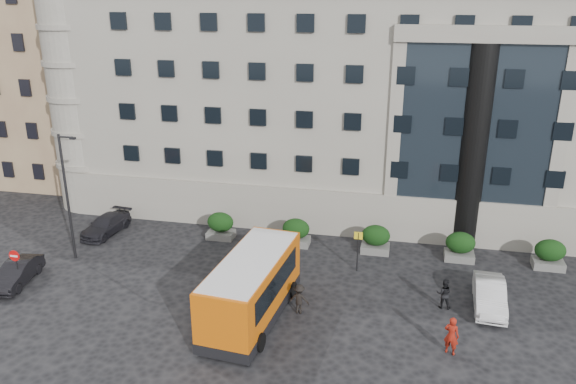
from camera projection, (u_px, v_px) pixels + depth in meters
name	position (u px, v px, depth m)	size (l,w,h in m)	color
ground	(246.00, 303.00, 30.22)	(120.00, 120.00, 0.00)	black
civic_building	(387.00, 79.00, 46.23)	(44.00, 24.00, 18.00)	gray
entrance_column	(473.00, 149.00, 35.13)	(1.80, 1.80, 13.00)	black
apartment_near	(46.00, 60.00, 49.95)	(14.00, 14.00, 20.00)	#8F6E53
apartment_far	(114.00, 34.00, 66.76)	(13.00, 13.00, 22.00)	brown
hedge_a	(221.00, 225.00, 37.87)	(1.80, 1.26, 1.84)	#555552
hedge_b	(296.00, 232.00, 36.84)	(1.80, 1.26, 1.84)	#555552
hedge_c	(376.00, 239.00, 35.82)	(1.80, 1.26, 1.84)	#555552
hedge_d	(460.00, 246.00, 34.79)	(1.80, 1.26, 1.84)	#555552
hedge_e	(550.00, 254.00, 33.77)	(1.80, 1.26, 1.84)	#555552
street_lamp	(67.00, 193.00, 33.85)	(1.16, 0.18, 8.00)	#262628
bus_stop_sign	(358.00, 244.00, 33.15)	(0.50, 0.08, 2.52)	#262628
no_entry_sign	(16.00, 261.00, 31.26)	(0.64, 0.16, 2.32)	#262628
minibus	(252.00, 286.00, 28.30)	(3.56, 8.20, 3.33)	#D15A09
red_truck	(132.00, 168.00, 48.09)	(2.98, 5.76, 3.01)	#96130A
parked_car_b	(17.00, 273.00, 32.05)	(1.39, 3.97, 1.31)	black
parked_car_c	(106.00, 225.00, 38.70)	(1.75, 4.30, 1.25)	black
parked_car_d	(93.00, 190.00, 45.30)	(2.17, 4.71, 1.31)	black
white_taxi	(490.00, 295.00, 29.60)	(1.53, 4.38, 1.44)	silver
pedestrian_a	(451.00, 336.00, 25.75)	(0.69, 0.45, 1.89)	maroon
pedestrian_b	(444.00, 294.00, 29.53)	(0.81, 0.63, 1.66)	black
pedestrian_c	(299.00, 299.00, 29.06)	(1.06, 0.61, 1.64)	black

